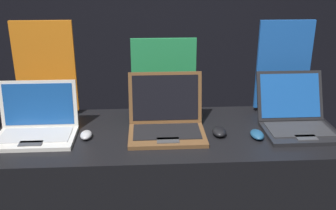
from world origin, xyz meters
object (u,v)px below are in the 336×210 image
promo_stand_middle (164,78)px  promo_stand_back (283,69)px  mouse_middle (219,132)px  laptop_back (296,118)px  promo_stand_front (46,71)px  laptop_front (36,125)px  mouse_back (257,134)px  mouse_front (86,135)px  laptop_middle (166,120)px

promo_stand_middle → promo_stand_back: bearing=-0.2°
promo_stand_middle → promo_stand_back: size_ratio=0.82×
mouse_middle → promo_stand_back: bearing=37.6°
mouse_middle → promo_stand_middle: size_ratio=0.25×
mouse_middle → laptop_back: laptop_back is taller
promo_stand_front → laptop_back: bearing=-11.8°
promo_stand_middle → laptop_front: bearing=-156.9°
laptop_front → mouse_back: size_ratio=3.55×
mouse_front → promo_stand_back: promo_stand_back is taller
promo_stand_front → mouse_back: bearing=-18.8°
mouse_middle → promo_stand_middle: (-0.27, 0.32, 0.19)m
laptop_middle → promo_stand_back: (0.69, 0.27, 0.19)m
laptop_front → promo_stand_front: bearing=90.0°
mouse_middle → laptop_back: (0.42, 0.06, 0.04)m
mouse_front → laptop_back: laptop_back is taller
mouse_front → mouse_middle: bearing=-0.5°
laptop_middle → mouse_middle: laptop_middle is taller
laptop_middle → mouse_back: 0.47m
laptop_front → laptop_middle: bearing=1.2°
promo_stand_back → mouse_front: bearing=-163.9°
laptop_back → mouse_back: laptop_back is taller
mouse_front → mouse_middle: mouse_middle is taller
promo_stand_front → mouse_middle: 1.02m
laptop_front → mouse_front: laptop_front is taller
mouse_front → promo_stand_middle: size_ratio=0.22×
laptop_front → laptop_middle: 0.66m
laptop_back → promo_stand_back: (0.00, 0.26, 0.19)m
mouse_front → laptop_middle: 0.42m
promo_stand_middle → laptop_middle: bearing=-90.0°
laptop_front → promo_stand_back: 1.39m
laptop_middle → mouse_middle: 0.28m
laptop_middle → promo_stand_middle: 0.30m
mouse_front → laptop_front: bearing=171.4°
laptop_front → mouse_middle: (0.93, -0.04, -0.04)m
promo_stand_front → mouse_back: promo_stand_front is taller
mouse_front → mouse_back: 0.87m
mouse_front → laptop_middle: (0.41, 0.05, 0.05)m
mouse_front → promo_stand_front: bearing=126.9°
mouse_front → laptop_back: (1.10, 0.05, 0.05)m
laptop_front → laptop_back: 1.35m
laptop_front → laptop_back: size_ratio=1.00×
mouse_back → promo_stand_back: (0.23, 0.36, 0.24)m
mouse_middle → mouse_back: bearing=-12.0°
mouse_front → promo_stand_middle: 0.55m
mouse_middle → promo_stand_front: bearing=159.9°
promo_stand_back → laptop_middle: bearing=-158.9°
laptop_middle → promo_stand_middle: promo_stand_middle is taller
mouse_middle → promo_stand_back: promo_stand_back is taller
laptop_middle → laptop_back: (0.69, 0.00, -0.00)m
promo_stand_back → laptop_front: bearing=-168.3°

